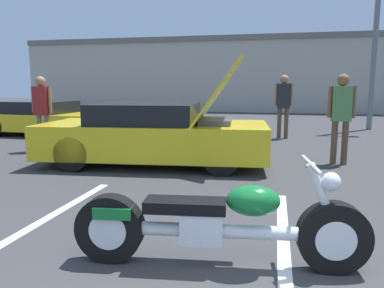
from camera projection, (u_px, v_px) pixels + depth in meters
parking_stripe_middle at (285, 279)px, 3.02m from camera, size 0.12×4.76×0.01m
far_building at (282, 72)px, 22.86m from camera, size 32.00×4.20×4.40m
light_pole at (380, 10)px, 12.68m from camera, size 1.21×0.28×7.39m
motorcycle at (217, 225)px, 3.21m from camera, size 2.52×0.70×0.94m
show_car_hood_open at (156, 134)px, 7.41m from camera, size 4.53×2.30×2.08m
parked_car_left_row at (45, 119)px, 11.82m from camera, size 4.12×1.97×1.06m
spectator_near_motorcycle at (284, 101)px, 10.90m from camera, size 0.52×0.24×1.85m
spectator_midground at (341, 111)px, 7.30m from camera, size 0.52×0.23×1.78m
spectator_far_lot at (42, 107)px, 8.80m from camera, size 0.52×0.23×1.77m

